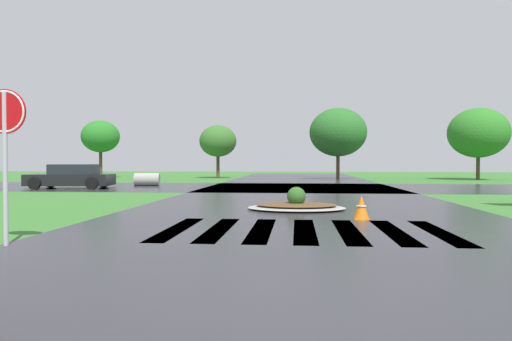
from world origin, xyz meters
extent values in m
cube|color=#38722D|center=(0.00, 0.00, -0.05)|extent=(120.00, 120.00, 0.10)
cube|color=#2B2B30|center=(0.00, 10.00, 0.00)|extent=(10.48, 80.00, 0.01)
cube|color=#2B2B30|center=(0.00, 21.31, 0.00)|extent=(90.00, 9.43, 0.01)
cube|color=white|center=(-2.70, 5.57, 0.00)|extent=(0.45, 3.48, 0.01)
cube|color=white|center=(-1.80, 5.57, 0.00)|extent=(0.45, 3.48, 0.01)
cube|color=white|center=(-0.90, 5.57, 0.00)|extent=(0.45, 3.48, 0.01)
cube|color=white|center=(0.00, 5.57, 0.00)|extent=(0.45, 3.48, 0.01)
cube|color=white|center=(0.90, 5.57, 0.00)|extent=(0.45, 3.48, 0.01)
cube|color=white|center=(1.80, 5.57, 0.00)|extent=(0.45, 3.48, 0.01)
cube|color=white|center=(2.70, 5.57, 0.00)|extent=(0.45, 3.48, 0.01)
cylinder|color=#B2B5BA|center=(-5.09, 3.38, 1.30)|extent=(0.08, 0.08, 2.60)
cylinder|color=red|center=(-5.09, 3.38, 2.28)|extent=(0.76, 0.03, 0.76)
torus|color=white|center=(-5.09, 3.38, 2.28)|extent=(0.73, 0.05, 0.73)
ellipsoid|color=#9E9B93|center=(-0.18, 9.66, 0.06)|extent=(2.92, 2.09, 0.12)
ellipsoid|color=brown|center=(-0.18, 9.66, 0.15)|extent=(2.39, 1.72, 0.10)
sphere|color=#2D6023|center=(-0.18, 9.66, 0.40)|extent=(0.56, 0.56, 0.56)
cube|color=black|center=(-12.21, 19.26, 0.47)|extent=(4.48, 2.24, 0.59)
cube|color=#1E232B|center=(-12.01, 19.28, 1.03)|extent=(2.38, 1.81, 0.52)
cylinder|color=black|center=(-13.57, 18.18, 0.32)|extent=(0.66, 0.28, 0.64)
cylinder|color=black|center=(-13.76, 20.05, 0.32)|extent=(0.66, 0.28, 0.64)
cylinder|color=black|center=(-10.65, 18.47, 0.32)|extent=(0.66, 0.28, 0.64)
cylinder|color=black|center=(-10.84, 20.35, 0.32)|extent=(0.66, 0.28, 0.64)
cylinder|color=#9E9B93|center=(-9.00, 22.20, 0.38)|extent=(1.54, 0.96, 0.76)
cone|color=orange|center=(1.43, 7.48, 0.31)|extent=(0.39, 0.39, 0.61)
torus|color=white|center=(1.43, 7.48, 0.34)|extent=(0.24, 0.24, 0.04)
cube|color=orange|center=(1.43, 7.48, 0.01)|extent=(0.36, 0.36, 0.03)
cylinder|color=#4C3823|center=(-17.68, 35.23, 1.26)|extent=(0.28, 0.28, 2.52)
ellipsoid|color=#277624|center=(-17.68, 35.23, 3.69)|extent=(3.36, 3.36, 2.85)
cylinder|color=#4C3823|center=(-6.97, 34.84, 1.05)|extent=(0.28, 0.28, 2.10)
ellipsoid|color=#356A28|center=(-6.97, 34.84, 3.22)|extent=(3.20, 3.20, 2.72)
cylinder|color=#4C3823|center=(3.11, 32.79, 1.10)|extent=(0.28, 0.28, 2.19)
ellipsoid|color=#296827|center=(3.11, 32.79, 3.78)|extent=(4.55, 4.55, 3.87)
cylinder|color=#4C3823|center=(13.98, 32.99, 1.04)|extent=(0.28, 0.28, 2.08)
ellipsoid|color=#2D7925|center=(13.98, 32.99, 3.69)|extent=(4.59, 4.59, 3.90)
camera|label=1|loc=(-0.16, -3.86, 1.43)|focal=31.77mm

